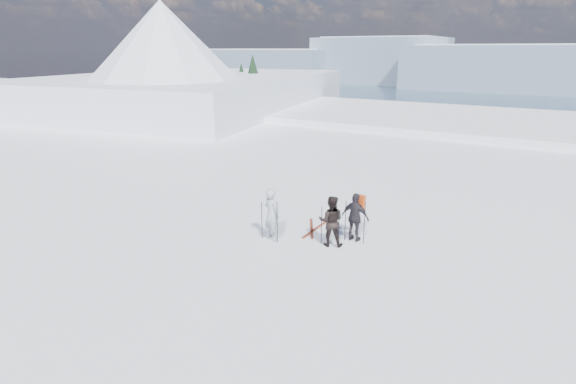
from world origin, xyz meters
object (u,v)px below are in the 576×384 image
at_px(skier_grey, 272,214).
at_px(skis_loose, 313,229).
at_px(skier_dark, 331,221).
at_px(skier_pack, 355,217).

distance_m(skier_grey, skis_loose, 1.75).
height_order(skier_dark, skier_pack, skier_dark).
height_order(skier_grey, skier_dark, skier_grey).
distance_m(skier_dark, skis_loose, 1.51).
bearing_deg(skis_loose, skier_dark, -40.35).
bearing_deg(skier_dark, skier_grey, -4.16).
bearing_deg(skis_loose, skier_grey, -118.05).
bearing_deg(skier_grey, skis_loose, -99.57).
bearing_deg(skier_pack, skier_dark, 58.06).
height_order(skier_pack, skis_loose, skier_pack).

